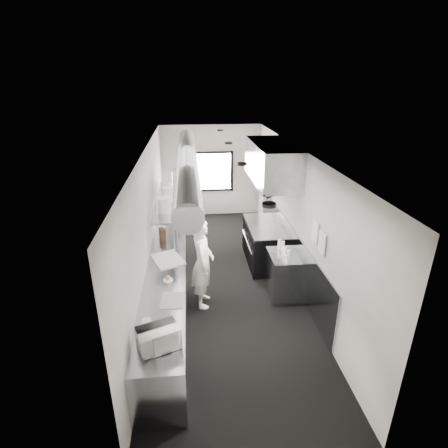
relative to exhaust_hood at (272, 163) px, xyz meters
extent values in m
cube|color=black|center=(-1.10, -0.70, -2.39)|extent=(3.00, 8.00, 0.01)
cube|color=white|center=(-1.10, -0.70, 0.41)|extent=(3.00, 8.00, 0.01)
cube|color=beige|center=(-1.10, 3.30, -0.99)|extent=(3.00, 0.02, 2.80)
cube|color=beige|center=(-1.10, -4.70, -0.99)|extent=(3.00, 0.02, 2.80)
cube|color=beige|center=(-2.60, -0.70, -0.99)|extent=(0.02, 8.00, 2.80)
cube|color=beige|center=(0.40, -0.70, -0.99)|extent=(0.02, 8.00, 2.80)
cube|color=#90969D|center=(0.38, -0.40, -1.84)|extent=(0.03, 5.50, 1.10)
cylinder|color=gray|center=(-1.80, -0.30, 0.16)|extent=(0.40, 6.40, 0.40)
cube|color=white|center=(-1.10, 3.26, -0.99)|extent=(1.20, 0.03, 1.10)
cube|color=black|center=(-1.10, 3.28, -0.42)|extent=(1.36, 0.03, 0.08)
cube|color=black|center=(-1.10, 3.28, -1.57)|extent=(1.36, 0.03, 0.08)
cube|color=black|center=(-1.74, 3.28, -0.99)|extent=(0.08, 0.03, 1.25)
cube|color=black|center=(-0.46, 3.28, -0.99)|extent=(0.08, 0.03, 1.25)
cube|color=#90969D|center=(0.00, 0.00, 0.01)|extent=(0.80, 2.20, 0.80)
cube|color=#90969D|center=(-0.38, 0.00, -0.38)|extent=(0.05, 2.20, 0.05)
cube|color=black|center=(-0.08, 0.00, -0.33)|extent=(0.50, 2.10, 0.28)
cube|color=#90969D|center=(-2.25, -1.20, -1.94)|extent=(0.70, 6.00, 0.90)
cube|color=#90969D|center=(-2.30, 0.30, -0.84)|extent=(0.45, 3.00, 0.04)
cylinder|color=#90969D|center=(-2.10, -1.10, -1.17)|extent=(0.04, 0.04, 0.66)
cylinder|color=#90969D|center=(-2.10, 0.30, -1.17)|extent=(0.04, 0.04, 0.66)
cylinder|color=#90969D|center=(-2.10, 1.70, -1.17)|extent=(0.04, 0.04, 0.66)
cube|color=black|center=(-0.05, 0.00, -1.94)|extent=(0.85, 1.60, 0.90)
cube|color=#90969D|center=(-0.05, 0.00, -1.47)|extent=(0.85, 1.60, 0.04)
cube|color=#90969D|center=(-0.46, 0.00, -1.94)|extent=(0.03, 1.55, 0.80)
cylinder|color=#90969D|center=(-0.49, 0.00, -1.84)|extent=(0.03, 1.30, 0.03)
cube|color=#90969D|center=(0.05, -1.40, -1.94)|extent=(0.65, 0.80, 0.90)
cube|color=#90969D|center=(-2.25, 2.50, -1.94)|extent=(0.70, 1.20, 0.90)
cube|color=white|center=(0.37, -1.90, -0.79)|extent=(0.02, 0.28, 0.38)
cube|color=white|center=(0.37, -2.25, -0.84)|extent=(0.02, 0.28, 0.38)
imported|color=white|center=(-1.58, -1.53, -1.51)|extent=(0.46, 0.67, 1.76)
imported|color=white|center=(-2.23, -3.71, -1.35)|extent=(0.57, 0.51, 0.28)
cylinder|color=silver|center=(-2.41, -3.36, -1.44)|extent=(0.18, 0.18, 0.10)
cylinder|color=silver|center=(-2.42, -3.27, -1.44)|extent=(0.17, 0.17, 0.09)
cube|color=silver|center=(-2.09, -2.71, -1.48)|extent=(0.38, 0.46, 0.01)
cylinder|color=white|center=(-2.19, -2.11, -1.48)|extent=(0.18, 0.18, 0.01)
sphere|color=tan|center=(-2.19, -2.11, -1.44)|extent=(0.08, 0.08, 0.08)
cube|color=silver|center=(-2.23, -1.37, -1.48)|extent=(0.70, 0.79, 0.02)
cube|color=#4E301B|center=(-2.38, -0.41, -1.38)|extent=(0.16, 0.23, 0.23)
cylinder|color=white|center=(-2.28, -0.59, -0.67)|extent=(0.29, 0.29, 0.31)
cylinder|color=white|center=(-2.27, 0.10, -0.67)|extent=(0.30, 0.30, 0.31)
cylinder|color=white|center=(-2.29, 0.43, -0.64)|extent=(0.29, 0.29, 0.35)
cylinder|color=white|center=(-2.30, 1.05, -0.62)|extent=(0.29, 0.29, 0.40)
cylinder|color=silver|center=(-0.03, -1.71, -1.41)|extent=(0.06, 0.06, 0.16)
cylinder|color=silver|center=(0.04, -1.55, -1.40)|extent=(0.07, 0.07, 0.18)
cylinder|color=silver|center=(0.01, -1.41, -1.40)|extent=(0.07, 0.07, 0.18)
cylinder|color=silver|center=(0.02, -1.20, -1.39)|extent=(0.09, 0.09, 0.19)
cylinder|color=silver|center=(-0.03, -1.12, -1.39)|extent=(0.07, 0.07, 0.20)
camera|label=1|loc=(-1.76, -7.31, 1.68)|focal=28.25mm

